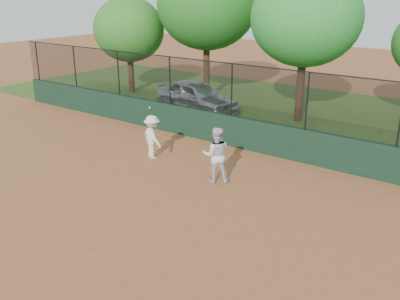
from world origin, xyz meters
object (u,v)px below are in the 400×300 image
Objects in this scene: player_second at (216,155)px; player_main at (152,137)px; tree_2 at (306,18)px; tree_1 at (207,4)px; parked_car at (197,96)px; tree_0 at (129,30)px.

player_main is (-3.00, 0.38, -0.10)m from player_second.
player_main is at bearing -106.19° from tree_2.
tree_1 is (-6.76, 9.03, 4.10)m from player_second.
tree_2 is (-0.80, 7.95, 3.68)m from player_second.
parked_car is 6.55m from tree_0.
player_second is 0.24× the size of tree_1.
player_main is at bearing -42.53° from player_second.
tree_1 reaches higher than player_second.
tree_2 is at bearing 73.81° from player_main.
parked_car is at bearing 112.66° from player_main.
player_second is at bearing -130.14° from parked_car.
tree_0 is at bearing 138.12° from player_main.
tree_1 reaches higher than tree_0.
tree_1 is (-1.21, 2.53, 4.22)m from parked_car.
tree_1 is at bearing 169.72° from tree_2.
tree_0 reaches higher than player_main.
parked_car is 0.68× the size of tree_2.
tree_0 is at bearing -70.05° from player_second.
player_second is (5.55, -6.50, 0.12)m from parked_car.
tree_0 reaches higher than parked_car.
player_main is 0.28× the size of tree_1.
tree_1 is at bearing 14.56° from tree_0.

